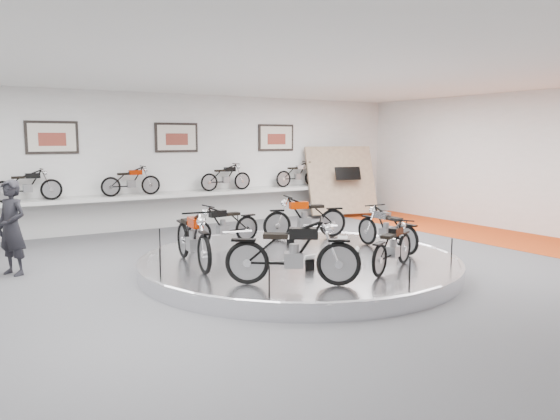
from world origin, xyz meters
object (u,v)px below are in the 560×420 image
shelf (181,195)px  bike_a (305,217)px  display_platform (299,264)px  bike_f (387,228)px  bike_e (393,246)px  bike_d (293,252)px  bike_b (224,224)px  visitor (12,228)px  bike_c (193,237)px

shelf → bike_a: (1.22, -4.83, -0.18)m
display_platform → bike_a: 2.10m
bike_a → shelf: bearing=-62.0°
bike_f → bike_e: bearing=141.9°
bike_e → bike_f: bike_f is taller
shelf → bike_d: bike_d is taller
bike_f → bike_b: bearing=50.2°
bike_d → visitor: visitor is taller
bike_b → bike_d: 3.74m
bike_d → bike_f: (3.26, 1.34, -0.08)m
bike_a → bike_c: bike_c is taller
display_platform → visitor: bearing=151.4°
display_platform → bike_c: size_ratio=3.48×
bike_a → bike_e: bearing=96.9°
shelf → bike_c: size_ratio=5.98×
bike_b → visitor: size_ratio=0.83×
bike_c → visitor: 3.66m
bike_d → visitor: bearing=164.6°
bike_e → visitor: visitor is taller
bike_a → bike_f: 2.13m
shelf → visitor: visitor is taller
bike_b → bike_c: 2.07m
bike_b → bike_e: 4.09m
shelf → bike_c: (-2.14, -6.02, -0.16)m
shelf → bike_b: (-0.75, -4.47, -0.24)m
display_platform → bike_d: bearing=-126.4°
bike_d → bike_e: bearing=33.0°
bike_f → visitor: 7.60m
display_platform → bike_d: size_ratio=3.42×
bike_b → bike_e: (1.56, -3.78, -0.01)m
display_platform → shelf: shelf is taller
display_platform → bike_d: (-1.30, -1.76, 0.70)m
shelf → bike_a: bike_a is taller
bike_d → bike_a: bearing=88.2°
bike_b → bike_d: bike_d is taller
bike_a → visitor: 6.28m
bike_a → visitor: visitor is taller
bike_a → display_platform: bearing=66.1°
shelf → bike_d: (-1.30, -8.16, -0.15)m
visitor → bike_c: bearing=17.9°
shelf → bike_c: 6.39m
bike_c → bike_f: (4.10, -0.81, -0.07)m
shelf → bike_c: bike_c is taller
shelf → bike_f: bearing=-74.0°
bike_c → bike_a: bearing=116.6°
shelf → visitor: size_ratio=5.85×
bike_a → visitor: (-6.18, 1.13, 0.12)m
bike_d → visitor: 5.78m
shelf → visitor: bearing=-143.3°
bike_a → visitor: size_ratio=0.94×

